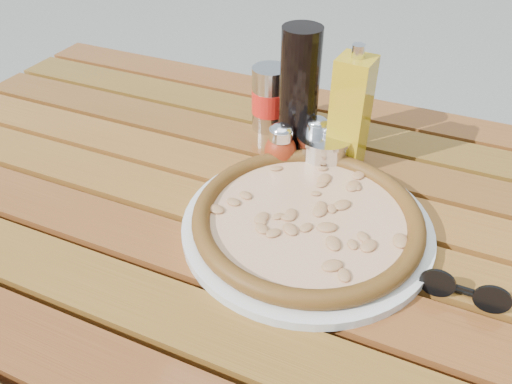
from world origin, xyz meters
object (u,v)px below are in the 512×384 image
at_px(pizza, 307,217).
at_px(soda_can, 270,99).
at_px(table, 251,251).
at_px(olive_oil_cruet, 350,113).
at_px(oregano_shaker, 316,139).
at_px(dark_bottle, 299,92).
at_px(sunglasses, 464,291).
at_px(parmesan_tin, 324,149).
at_px(plate, 307,226).
at_px(pepper_shaker, 281,147).

bearing_deg(pizza, soda_can, 123.13).
xyz_separation_m(table, olive_oil_cruet, (0.09, 0.19, 0.17)).
bearing_deg(oregano_shaker, table, -101.68).
bearing_deg(dark_bottle, oregano_shaker, -24.14).
relative_size(dark_bottle, sunglasses, 2.00).
xyz_separation_m(oregano_shaker, dark_bottle, (-0.04, 0.02, 0.07)).
relative_size(pizza, olive_oil_cruet, 1.86).
bearing_deg(parmesan_tin, table, -108.12).
distance_m(plate, oregano_shaker, 0.19).
bearing_deg(pizza, pepper_shaker, 125.08).
bearing_deg(parmesan_tin, plate, -80.03).
height_order(pepper_shaker, sunglasses, pepper_shaker).
bearing_deg(sunglasses, pizza, 168.63).
height_order(pepper_shaker, olive_oil_cruet, olive_oil_cruet).
bearing_deg(pepper_shaker, dark_bottle, 85.05).
bearing_deg(pizza, dark_bottle, 114.21).
bearing_deg(parmesan_tin, olive_oil_cruet, 29.84).
xyz_separation_m(pizza, olive_oil_cruet, (0.00, 0.19, 0.07)).
height_order(soda_can, olive_oil_cruet, olive_oil_cruet).
bearing_deg(oregano_shaker, soda_can, 148.99).
height_order(plate, pepper_shaker, pepper_shaker).
bearing_deg(dark_bottle, plate, -65.79).
height_order(pizza, pepper_shaker, pepper_shaker).
bearing_deg(soda_can, pepper_shaker, -59.30).
bearing_deg(soda_can, plate, -56.87).
relative_size(oregano_shaker, olive_oil_cruet, 0.39).
distance_m(pepper_shaker, parmesan_tin, 0.07).
height_order(plate, soda_can, soda_can).
distance_m(parmesan_tin, sunglasses, 0.33).
bearing_deg(oregano_shaker, plate, -74.90).
distance_m(table, soda_can, 0.30).
relative_size(dark_bottle, parmesan_tin, 1.91).
height_order(parmesan_tin, sunglasses, parmesan_tin).
xyz_separation_m(dark_bottle, soda_can, (-0.07, 0.05, -0.05)).
relative_size(soda_can, olive_oil_cruet, 0.57).
xyz_separation_m(soda_can, sunglasses, (0.38, -0.30, -0.04)).
xyz_separation_m(oregano_shaker, sunglasses, (0.27, -0.23, -0.02)).
xyz_separation_m(plate, dark_bottle, (-0.09, 0.20, 0.10)).
relative_size(pepper_shaker, dark_bottle, 0.37).
height_order(plate, sunglasses, sunglasses).
bearing_deg(dark_bottle, table, -89.29).
bearing_deg(dark_bottle, sunglasses, -38.31).
xyz_separation_m(olive_oil_cruet, parmesan_tin, (-0.03, -0.02, -0.07)).
height_order(table, pizza, pizza).
distance_m(pepper_shaker, soda_can, 0.13).
distance_m(table, oregano_shaker, 0.22).
relative_size(pepper_shaker, olive_oil_cruet, 0.39).
height_order(olive_oil_cruet, sunglasses, olive_oil_cruet).
height_order(table, dark_bottle, dark_bottle).
xyz_separation_m(plate, parmesan_tin, (-0.03, 0.17, 0.02)).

